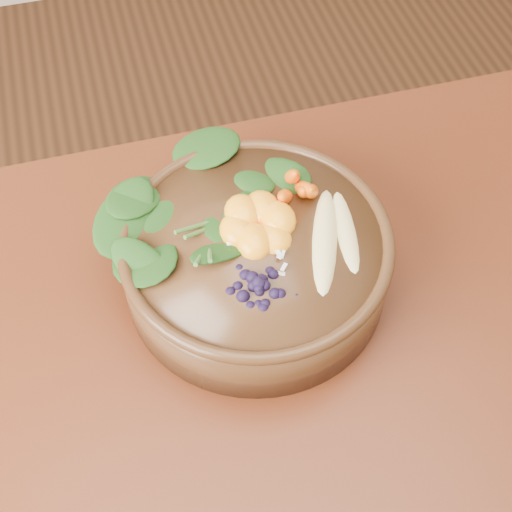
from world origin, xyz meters
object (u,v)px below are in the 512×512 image
stoneware_bowl (256,261)px  kale_heap (214,183)px  banana_halves (337,228)px  mandarin_cluster (258,216)px  dining_table (395,406)px  blueberry_pile (260,276)px  carrot_cluster (304,158)px

stoneware_bowl → kale_heap: kale_heap is taller
banana_halves → kale_heap: bearing=156.5°
stoneware_bowl → mandarin_cluster: size_ratio=3.15×
dining_table → banana_halves: banana_halves is taller
mandarin_cluster → blueberry_pile: 0.09m
carrot_cluster → banana_halves: (0.01, -0.09, -0.03)m
stoneware_bowl → mandarin_cluster: (0.01, 0.02, 0.06)m
dining_table → carrot_cluster: size_ratio=18.16×
dining_table → stoneware_bowl: (-0.14, 0.17, 0.14)m
stoneware_bowl → carrot_cluster: carrot_cluster is taller
dining_table → kale_heap: size_ratio=7.65×
blueberry_pile → banana_halves: bearing=23.6°
carrot_cluster → mandarin_cluster: (-0.07, -0.05, -0.03)m
dining_table → blueberry_pile: blueberry_pile is taller
banana_halves → mandarin_cluster: size_ratio=1.71×
dining_table → blueberry_pile: (-0.15, 0.10, 0.20)m
kale_heap → mandarin_cluster: bearing=-56.7°
carrot_cluster → blueberry_pile: 0.16m
banana_halves → blueberry_pile: blueberry_pile is taller
stoneware_bowl → kale_heap: (-0.03, 0.08, 0.07)m
dining_table → mandarin_cluster: 0.30m
carrot_cluster → banana_halves: carrot_cluster is taller
kale_heap → carrot_cluster: 0.11m
kale_heap → banana_halves: size_ratio=1.21×
dining_table → stoneware_bowl: size_ratio=5.01×
mandarin_cluster → kale_heap: bearing=123.3°
carrot_cluster → mandarin_cluster: size_ratio=0.87×
carrot_cluster → banana_halves: 0.09m
stoneware_bowl → carrot_cluster: bearing=41.4°
stoneware_bowl → mandarin_cluster: mandarin_cluster is taller
kale_heap → blueberry_pile: bearing=-83.1°
dining_table → mandarin_cluster: mandarin_cluster is taller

